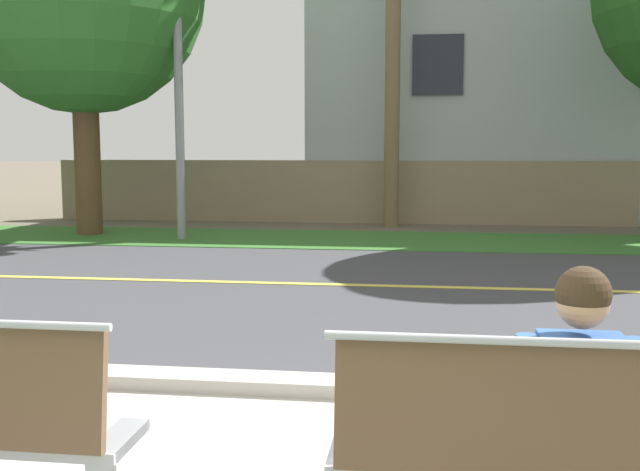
% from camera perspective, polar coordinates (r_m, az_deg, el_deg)
% --- Properties ---
extents(ground_plane, '(140.00, 140.00, 0.00)m').
position_cam_1_polar(ground_plane, '(10.92, 3.28, -2.36)').
color(ground_plane, '#665B4C').
extents(curb_edge, '(44.00, 0.30, 0.11)m').
position_cam_1_polar(curb_edge, '(5.43, -1.38, -11.22)').
color(curb_edge, '#ADA89E').
rests_on(curb_edge, ground_plane).
extents(street_asphalt, '(52.00, 8.00, 0.01)m').
position_cam_1_polar(street_asphalt, '(9.45, 2.58, -3.77)').
color(street_asphalt, '#424247').
rests_on(street_asphalt, ground_plane).
extents(road_centre_line, '(48.00, 0.14, 0.01)m').
position_cam_1_polar(road_centre_line, '(9.44, 2.58, -3.74)').
color(road_centre_line, '#E0CC4C').
rests_on(road_centre_line, ground_plane).
extents(far_verge_grass, '(48.00, 2.80, 0.02)m').
position_cam_1_polar(far_verge_grass, '(13.95, 4.24, -0.34)').
color(far_verge_grass, '#38702D').
rests_on(far_verge_grass, ground_plane).
extents(bench_right, '(2.01, 0.48, 1.01)m').
position_cam_1_polar(bench_right, '(3.35, 18.69, -15.84)').
color(bench_right, '#9EA0A8').
rests_on(bench_right, ground_plane).
extents(seated_person_blue, '(0.52, 0.68, 1.25)m').
position_cam_1_polar(seated_person_blue, '(3.44, 18.58, -11.47)').
color(seated_person_blue, '#333D56').
rests_on(seated_person_blue, ground_plane).
extents(streetlamp, '(0.24, 2.10, 6.88)m').
position_cam_1_polar(streetlamp, '(14.48, -10.43, 15.46)').
color(streetlamp, gray).
rests_on(streetlamp, ground_plane).
extents(garden_wall, '(13.00, 0.36, 1.40)m').
position_cam_1_polar(garden_wall, '(17.16, 1.29, 3.33)').
color(garden_wall, gray).
rests_on(garden_wall, ground_plane).
extents(house_across_street, '(11.57, 6.91, 6.93)m').
position_cam_1_polar(house_across_street, '(20.48, 15.57, 11.51)').
color(house_across_street, '#A3ADB2').
rests_on(house_across_street, ground_plane).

